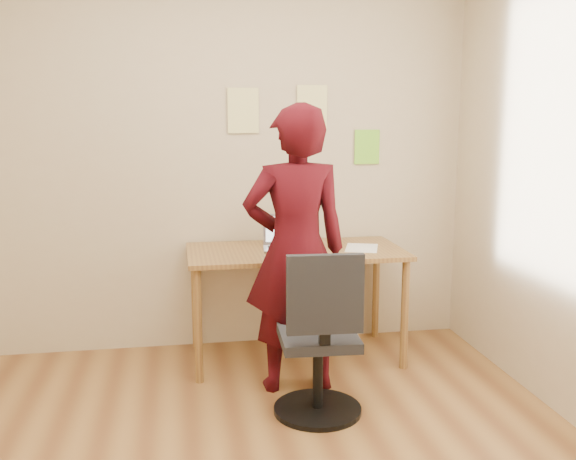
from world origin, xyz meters
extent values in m
cube|color=#CAB893|center=(0.00, 1.77, 1.35)|extent=(3.50, 0.04, 2.70)
cube|color=#CAB893|center=(0.00, -1.77, 1.35)|extent=(3.50, 0.04, 2.70)
cube|color=olive|center=(0.49, 1.38, 0.72)|extent=(1.40, 0.70, 0.03)
cylinder|color=olive|center=(-0.16, 1.08, 0.35)|extent=(0.05, 0.05, 0.71)
cylinder|color=olive|center=(1.14, 1.08, 0.35)|extent=(0.05, 0.05, 0.71)
cylinder|color=olive|center=(-0.16, 1.68, 0.35)|extent=(0.05, 0.05, 0.71)
cylinder|color=olive|center=(1.14, 1.68, 0.35)|extent=(0.05, 0.05, 0.71)
cube|color=#ACACB3|center=(0.43, 1.38, 0.75)|extent=(0.32, 0.24, 0.01)
cube|color=black|center=(0.43, 1.38, 0.76)|extent=(0.25, 0.14, 0.00)
cube|color=#ACACB3|center=(0.44, 1.51, 0.85)|extent=(0.30, 0.09, 0.20)
cube|color=white|center=(0.44, 1.51, 0.85)|extent=(0.26, 0.07, 0.16)
cube|color=white|center=(0.93, 1.35, 0.74)|extent=(0.29, 0.34, 0.00)
cube|color=black|center=(0.61, 1.17, 0.74)|extent=(0.07, 0.12, 0.01)
cube|color=#3F4C59|center=(0.61, 1.17, 0.75)|extent=(0.06, 0.10, 0.00)
cube|color=#F4EA92|center=(0.19, 1.74, 1.63)|extent=(0.21, 0.00, 0.30)
cube|color=#F4EA92|center=(0.67, 1.74, 1.65)|extent=(0.21, 0.00, 0.30)
cube|color=#82DF32|center=(1.06, 1.74, 1.38)|extent=(0.18, 0.00, 0.24)
cube|color=black|center=(0.46, 0.57, 0.43)|extent=(0.43, 0.43, 0.06)
cube|color=black|center=(0.45, 0.38, 0.72)|extent=(0.39, 0.07, 0.41)
cube|color=black|center=(0.45, 0.38, 0.51)|extent=(0.06, 0.04, 0.11)
cylinder|color=black|center=(0.46, 0.57, 0.20)|extent=(0.06, 0.06, 0.41)
cylinder|color=black|center=(0.46, 0.57, 0.01)|extent=(0.48, 0.48, 0.03)
imported|color=#3B080D|center=(0.40, 0.92, 0.84)|extent=(0.62, 0.41, 1.67)
camera|label=1|loc=(-0.26, -2.64, 1.61)|focal=40.00mm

